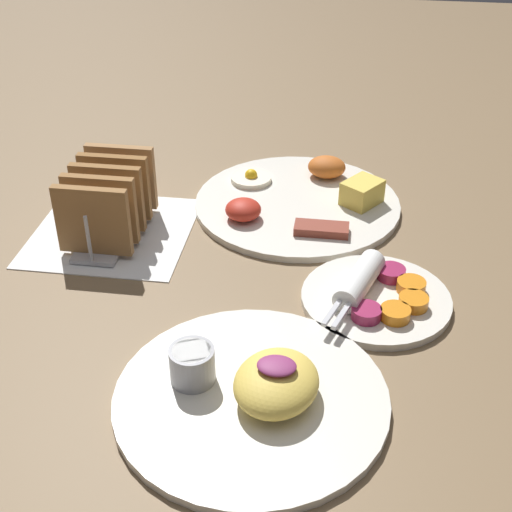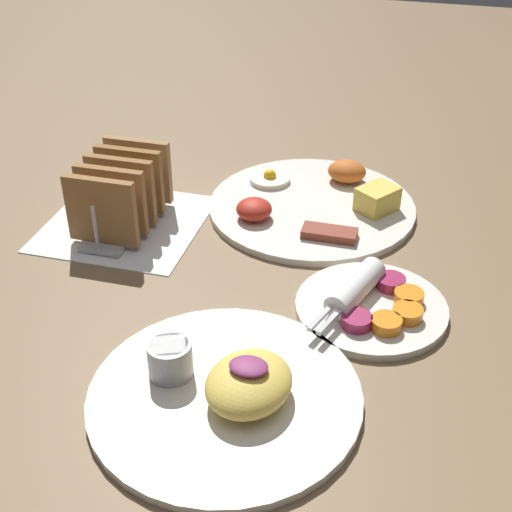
{
  "view_description": "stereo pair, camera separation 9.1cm",
  "coord_description": "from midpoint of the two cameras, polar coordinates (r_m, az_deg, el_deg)",
  "views": [
    {
      "loc": [
        0.11,
        -0.73,
        0.53
      ],
      "look_at": [
        -0.0,
        0.02,
        0.03
      ],
      "focal_mm": 50.0,
      "sensor_mm": 36.0,
      "label": 1
    },
    {
      "loc": [
        0.2,
        -0.72,
        0.53
      ],
      "look_at": [
        -0.0,
        0.02,
        0.03
      ],
      "focal_mm": 50.0,
      "sensor_mm": 36.0,
      "label": 2
    }
  ],
  "objects": [
    {
      "name": "ground_plane",
      "position": [
        0.91,
        2.65,
        -2.34
      ],
      "size": [
        3.0,
        3.0,
        0.0
      ],
      "primitive_type": "plane",
      "color": "brown"
    },
    {
      "name": "napkin_flat",
      "position": [
        1.05,
        -8.01,
        2.56
      ],
      "size": [
        0.22,
        0.22,
        0.0
      ],
      "color": "white",
      "rests_on": "ground_plane"
    },
    {
      "name": "plate_breakfast",
      "position": [
        1.08,
        7.14,
        4.16
      ],
      "size": [
        0.31,
        0.31,
        0.05
      ],
      "color": "silver",
      "rests_on": "ground_plane"
    },
    {
      "name": "plate_condiments",
      "position": [
        0.88,
        12.15,
        -3.87
      ],
      "size": [
        0.18,
        0.18,
        0.04
      ],
      "color": "silver",
      "rests_on": "ground_plane"
    },
    {
      "name": "plate_foreground",
      "position": [
        0.74,
        1.2,
        -10.78
      ],
      "size": [
        0.29,
        0.29,
        0.06
      ],
      "color": "silver",
      "rests_on": "ground_plane"
    },
    {
      "name": "toast_rack",
      "position": [
        1.02,
        -8.23,
        4.98
      ],
      "size": [
        0.1,
        0.18,
        0.1
      ],
      "color": "#B7B7BC",
      "rests_on": "ground_plane"
    }
  ]
}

